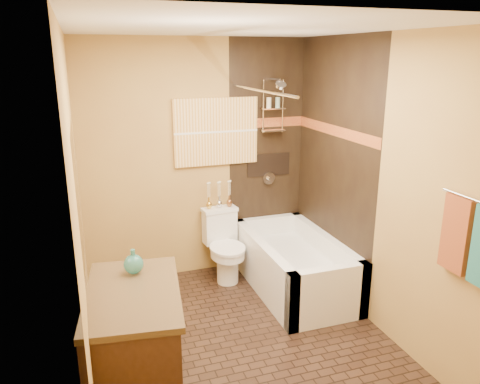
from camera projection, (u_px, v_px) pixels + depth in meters
name	position (u px, v px, depth m)	size (l,w,h in m)	color
floor	(245.00, 344.00, 3.91)	(3.00, 3.00, 0.00)	black
wall_left	(79.00, 219.00, 3.18)	(0.02, 3.00, 2.50)	#AF8E43
wall_right	(380.00, 187.00, 3.93)	(0.02, 3.00, 2.50)	#AF8E43
wall_back	(198.00, 161.00, 4.91)	(2.40, 0.02, 2.50)	#AF8E43
wall_front	(352.00, 293.00, 2.19)	(2.40, 0.02, 2.50)	#AF8E43
ceiling	(246.00, 28.00, 3.20)	(3.00, 3.00, 0.00)	silver
alcove_tile_back	(266.00, 156.00, 5.15)	(0.85, 0.01, 2.50)	black
alcove_tile_right	(333.00, 168.00, 4.60)	(0.01, 1.50, 2.50)	black
mosaic_band_back	(267.00, 123.00, 5.03)	(0.85, 0.01, 0.10)	maroon
mosaic_band_right	(335.00, 131.00, 4.50)	(0.01, 1.50, 0.10)	maroon
alcove_niche	(268.00, 165.00, 5.18)	(0.50, 0.01, 0.25)	black
shower_fixtures	(273.00, 119.00, 4.94)	(0.24, 0.33, 1.16)	silver
curtain_rod	(260.00, 90.00, 4.14)	(0.03, 0.03, 1.55)	silver
towel_bar	(476.00, 201.00, 2.90)	(0.02, 0.02, 0.55)	silver
towel_rust	(456.00, 234.00, 3.10)	(0.05, 0.22, 0.52)	maroon
sunset_painting	(216.00, 132.00, 4.87)	(0.90, 0.04, 0.70)	gold
vanity_mirror	(78.00, 201.00, 2.74)	(0.01, 1.00, 0.90)	white
bathtub	(294.00, 269.00, 4.77)	(0.80, 1.50, 0.55)	white
toilet	(224.00, 245.00, 4.97)	(0.39, 0.57, 0.74)	white
vanity	(135.00, 349.00, 3.12)	(0.72, 1.05, 0.86)	black
teal_bottle	(133.00, 262.00, 3.22)	(0.14, 0.14, 0.22)	#267467
bud_vases	(219.00, 194.00, 4.98)	(0.29, 0.06, 0.28)	gold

